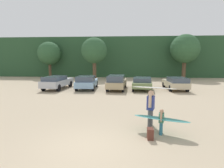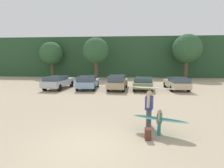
{
  "view_description": "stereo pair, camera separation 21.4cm",
  "coord_description": "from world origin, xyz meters",
  "views": [
    {
      "loc": [
        1.36,
        -6.23,
        3.21
      ],
      "look_at": [
        0.41,
        6.99,
        1.4
      ],
      "focal_mm": 28.93,
      "sensor_mm": 36.0,
      "label": 1
    },
    {
      "loc": [
        1.57,
        -6.22,
        3.21
      ],
      "look_at": [
        0.41,
        6.99,
        1.4
      ],
      "focal_mm": 28.93,
      "sensor_mm": 36.0,
      "label": 2
    }
  ],
  "objects": [
    {
      "name": "ground_plane",
      "position": [
        0.0,
        0.0,
        0.0
      ],
      "size": [
        120.0,
        120.0,
        0.0
      ],
      "primitive_type": "plane",
      "color": "tan"
    },
    {
      "name": "hillside_ridge",
      "position": [
        0.0,
        32.22,
        3.62
      ],
      "size": [
        108.0,
        12.0,
        7.24
      ],
      "primitive_type": "cube",
      "color": "#284C2D",
      "rests_on": "ground_plane"
    },
    {
      "name": "tree_center_left",
      "position": [
        -11.84,
        24.73,
        4.23
      ],
      "size": [
        3.98,
        3.98,
        6.24
      ],
      "color": "brown",
      "rests_on": "ground_plane"
    },
    {
      "name": "tree_center_right",
      "position": [
        -3.57,
        22.74,
        4.56
      ],
      "size": [
        4.12,
        4.12,
        6.67
      ],
      "color": "brown",
      "rests_on": "ground_plane"
    },
    {
      "name": "tree_far_left",
      "position": [
        11.01,
        24.19,
        4.89
      ],
      "size": [
        4.64,
        4.64,
        7.24
      ],
      "color": "brown",
      "rests_on": "ground_plane"
    },
    {
      "name": "parked_car_silver",
      "position": [
        -6.01,
        12.75,
        0.8
      ],
      "size": [
        2.25,
        4.78,
        1.44
      ],
      "rotation": [
        0.0,
        0.0,
        1.48
      ],
      "color": "silver",
      "rests_on": "ground_plane"
    },
    {
      "name": "parked_car_sky_blue",
      "position": [
        -2.76,
        12.87,
        0.78
      ],
      "size": [
        2.11,
        4.41,
        1.47
      ],
      "rotation": [
        0.0,
        0.0,
        1.61
      ],
      "color": "#84ADD1",
      "rests_on": "ground_plane"
    },
    {
      "name": "parked_car_tan",
      "position": [
        0.49,
        12.77,
        0.83
      ],
      "size": [
        2.08,
        4.85,
        1.58
      ],
      "rotation": [
        0.0,
        0.0,
        1.5
      ],
      "color": "tan",
      "rests_on": "ground_plane"
    },
    {
      "name": "parked_car_olive_green",
      "position": [
        3.21,
        13.02,
        0.73
      ],
      "size": [
        2.35,
        4.38,
        1.32
      ],
      "rotation": [
        0.0,
        0.0,
        1.47
      ],
      "color": "#6B7F4C",
      "rests_on": "ground_plane"
    },
    {
      "name": "parked_car_champagne",
      "position": [
        6.74,
        13.21,
        0.74
      ],
      "size": [
        1.97,
        4.32,
        1.37
      ],
      "rotation": [
        0.0,
        0.0,
        1.59
      ],
      "color": "beige",
      "rests_on": "ground_plane"
    },
    {
      "name": "person_adult",
      "position": [
        2.6,
        2.26,
        0.99
      ],
      "size": [
        0.43,
        0.72,
        1.76
      ],
      "rotation": [
        0.0,
        0.0,
        2.85
      ],
      "color": "#4C4C51",
      "rests_on": "ground_plane"
    },
    {
      "name": "person_child",
      "position": [
        2.94,
        1.34,
        0.63
      ],
      "size": [
        0.27,
        0.53,
        1.11
      ],
      "rotation": [
        0.0,
        0.0,
        2.85
      ],
      "color": "teal",
      "rests_on": "ground_plane"
    },
    {
      "name": "surfboard_white",
      "position": [
        2.74,
        2.4,
        1.86
      ],
      "size": [
        2.18,
        1.2,
        0.16
      ],
      "rotation": [
        0.0,
        0.0,
        2.84
      ],
      "color": "white"
    },
    {
      "name": "surfboard_teal",
      "position": [
        2.93,
        1.43,
        0.67
      ],
      "size": [
        2.48,
        1.51,
        0.15
      ],
      "rotation": [
        0.0,
        0.0,
        2.77
      ],
      "color": "teal"
    },
    {
      "name": "backpack_dropped",
      "position": [
        2.41,
        0.81,
        0.22
      ],
      "size": [
        0.24,
        0.34,
        0.45
      ],
      "color": "#592D23",
      "rests_on": "ground_plane"
    }
  ]
}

